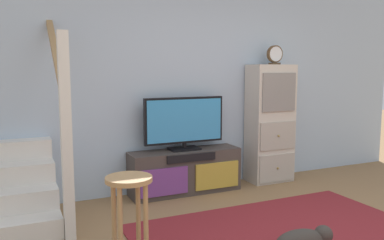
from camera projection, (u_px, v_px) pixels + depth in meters
back_wall at (198, 79)px, 5.04m from camera, size 6.40×0.12×2.70m
area_rug at (289, 238)px, 3.54m from camera, size 2.60×1.80×0.01m
media_console at (185, 171)px, 4.82m from camera, size 1.34×0.38×0.52m
television at (184, 122)px, 4.76m from camera, size 0.99×0.22×0.63m
side_cabinet at (270, 124)px, 5.26m from camera, size 0.58×0.38×1.53m
desk_clock at (275, 55)px, 5.15m from camera, size 0.22×0.08×0.24m
staircase at (7, 181)px, 4.01m from camera, size 1.00×1.36×2.20m
bar_stool_near at (129, 202)px, 2.91m from camera, size 0.34×0.34×0.72m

